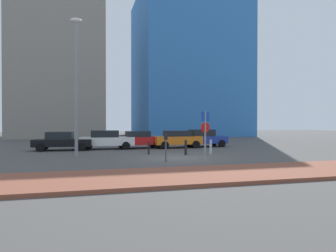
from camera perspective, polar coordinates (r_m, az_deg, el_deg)
ground_plane at (r=18.67m, az=1.54°, el=-6.03°), size 120.00×120.00×0.00m
sidewalk_brick at (r=12.68m, az=9.94°, el=-8.88°), size 40.00×3.98×0.14m
parked_car_black at (r=25.09m, az=-19.33°, el=-2.66°), size 4.49×2.25×1.45m
parked_car_white at (r=25.25m, az=-11.48°, el=-2.49°), size 4.48×2.20×1.53m
parked_car_red at (r=25.78m, az=-5.52°, el=-2.51°), size 4.15×2.20×1.45m
parked_car_orange at (r=26.04m, az=1.72°, el=-2.42°), size 4.20×2.17×1.48m
parked_car_blue at (r=27.39m, az=6.68°, el=-2.23°), size 3.95×1.96×1.55m
parking_sign_post at (r=17.64m, az=7.03°, el=-0.65°), size 0.59×0.16×2.82m
parking_meter at (r=16.68m, az=-0.42°, el=-3.47°), size 0.18×0.14×1.51m
street_lamp at (r=20.18m, az=-16.92°, el=8.79°), size 0.70×0.36×8.77m
traffic_bollard_near at (r=20.66m, az=-3.66°, el=-4.15°), size 0.12×0.12×0.89m
traffic_bollard_mid at (r=20.88m, az=8.07°, el=-3.94°), size 0.17×0.17×1.01m
traffic_bollard_far at (r=20.34m, az=3.35°, el=-4.08°), size 0.17×0.17×0.99m
building_colorful_midrise at (r=53.37m, az=3.57°, el=11.09°), size 16.90×17.30×23.72m
building_under_construction at (r=50.83m, az=-19.58°, el=11.72°), size 12.89×14.99×23.94m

